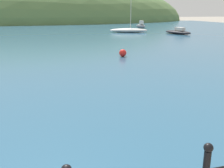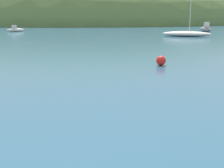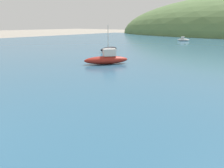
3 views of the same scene
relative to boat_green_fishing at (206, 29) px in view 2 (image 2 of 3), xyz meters
The scene contains 6 objects.
water 16.32m from the boat_green_fishing, 161.92° to the right, with size 80.00×60.00×0.10m, color #2D5B7A.
far_hillside 36.63m from the boat_green_fishing, 115.05° to the left, with size 78.31×43.07×21.69m.
boat_green_fishing is the anchor object (origin of this frame).
boat_nearest_quay 8.07m from the boat_green_fishing, 122.31° to the right, with size 4.82×2.60×5.62m.
boat_mid_harbor 22.83m from the boat_green_fishing, behind, with size 2.08×1.18×0.78m.
mooring_buoy 25.46m from the boat_green_fishing, 114.01° to the right, with size 0.44×0.44×0.44m, color red.
Camera 2 is at (2.15, 0.14, 2.45)m, focal length 50.00 mm.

